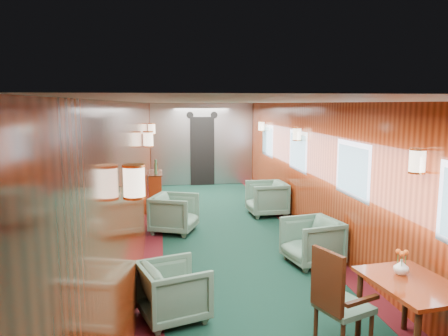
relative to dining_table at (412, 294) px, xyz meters
name	(u,v)px	position (x,y,z in m)	size (l,w,h in m)	color
room	(237,151)	(-1.10, 3.23, 1.01)	(12.00, 12.10, 2.40)	black
bulkhead	(202,145)	(-1.10, 9.14, 0.56)	(2.98, 0.17, 2.39)	#9FA1A6
windows_right	(321,159)	(0.39, 3.48, 0.83)	(0.02, 8.60, 0.80)	#B0B3B7
wall_sconces	(231,138)	(-1.10, 3.80, 1.17)	(2.97, 7.97, 0.25)	beige
dining_table	(412,294)	(0.00, 0.00, 0.00)	(0.81, 1.07, 0.74)	maroon
side_chair	(337,297)	(-0.68, 0.15, -0.06)	(0.59, 0.60, 1.04)	#1C4237
credenza	(155,190)	(-2.44, 6.23, -0.19)	(0.30, 0.95, 1.13)	maroon
flower_vase	(401,267)	(-0.02, 0.18, 0.19)	(0.14, 0.14, 0.15)	silver
armchair_left_near	(174,291)	(-2.19, 1.05, -0.30)	(0.69, 0.71, 0.64)	#1C4237
armchair_left_far	(174,213)	(-2.08, 4.39, -0.27)	(0.76, 0.78, 0.71)	#1C4237
armchair_right_near	(312,241)	(-0.09, 2.46, -0.28)	(0.73, 0.75, 0.69)	#1C4237
armchair_right_far	(267,198)	(-0.07, 5.37, -0.26)	(0.78, 0.80, 0.73)	#1C4237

